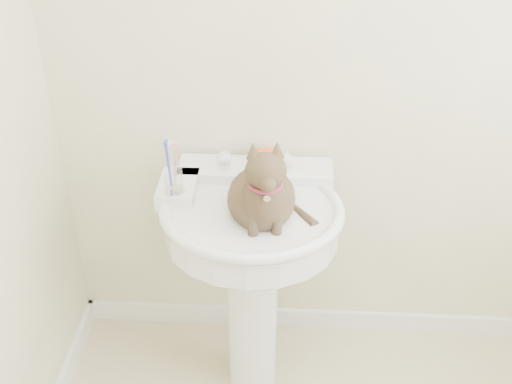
# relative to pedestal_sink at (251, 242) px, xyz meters

# --- Properties ---
(wall_back) EXTENTS (2.20, 0.00, 2.50)m
(wall_back) POSITION_rel_pedestal_sink_xyz_m (0.38, 0.29, 0.58)
(wall_back) COLOR beige
(wall_back) RESTS_ON ground
(baseboard_back) EXTENTS (2.20, 0.02, 0.09)m
(baseboard_back) POSITION_rel_pedestal_sink_xyz_m (0.38, 0.28, -0.62)
(baseboard_back) COLOR white
(baseboard_back) RESTS_ON floor
(pedestal_sink) EXTENTS (0.62, 0.60, 0.85)m
(pedestal_sink) POSITION_rel_pedestal_sink_xyz_m (0.00, 0.00, 0.00)
(pedestal_sink) COLOR white
(pedestal_sink) RESTS_ON floor
(faucet) EXTENTS (0.28, 0.12, 0.14)m
(faucet) POSITION_rel_pedestal_sink_xyz_m (0.00, 0.15, 0.22)
(faucet) COLOR silver
(faucet) RESTS_ON pedestal_sink
(soap_bar) EXTENTS (0.10, 0.07, 0.03)m
(soap_bar) POSITION_rel_pedestal_sink_xyz_m (0.03, 0.24, 0.20)
(soap_bar) COLOR #DD4C2A
(soap_bar) RESTS_ON pedestal_sink
(toothbrush_cup) EXTENTS (0.07, 0.07, 0.19)m
(toothbrush_cup) POSITION_rel_pedestal_sink_xyz_m (-0.25, 0.02, 0.23)
(toothbrush_cup) COLOR silver
(toothbrush_cup) RESTS_ON pedestal_sink
(cat) EXTENTS (0.24, 0.30, 0.43)m
(cat) POSITION_rel_pedestal_sink_xyz_m (0.04, -0.06, 0.23)
(cat) COLOR brown
(cat) RESTS_ON pedestal_sink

